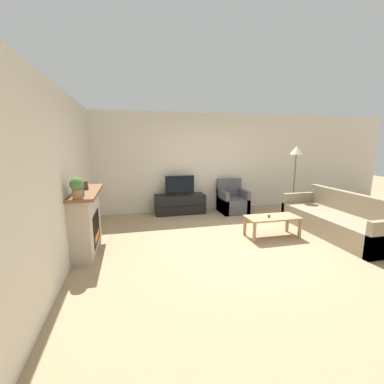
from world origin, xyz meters
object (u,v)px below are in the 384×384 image
at_px(tv_stand, 180,204).
at_px(remote, 269,216).
at_px(mantel_clock, 86,185).
at_px(potted_plant, 77,186).
at_px(coffee_table, 272,219).
at_px(couch, 338,221).
at_px(mantel_vase_left, 80,189).
at_px(armchair, 232,202).
at_px(tv, 180,186).
at_px(fireplace, 86,220).
at_px(floor_lamp, 296,155).

distance_m(tv_stand, remote, 2.60).
relative_size(mantel_clock, potted_plant, 0.47).
bearing_deg(tv_stand, potted_plant, -128.34).
distance_m(mantel_clock, potted_plant, 0.80).
bearing_deg(coffee_table, couch, -6.09).
height_order(mantel_vase_left, armchair, mantel_vase_left).
bearing_deg(coffee_table, mantel_vase_left, -176.44).
bearing_deg(armchair, tv, 172.91).
xyz_separation_m(tv_stand, tv, (0.00, -0.00, 0.50)).
relative_size(coffee_table, remote, 7.14).
xyz_separation_m(mantel_clock, tv_stand, (2.05, 1.81, -0.89)).
xyz_separation_m(fireplace, mantel_vase_left, (0.02, -0.45, 0.64)).
height_order(potted_plant, remote, potted_plant).
bearing_deg(mantel_vase_left, floor_lamp, 17.80).
distance_m(potted_plant, coffee_table, 3.66).
distance_m(mantel_clock, floor_lamp, 5.06).
bearing_deg(mantel_vase_left, tv_stand, 49.55).
bearing_deg(mantel_clock, remote, -6.12).
xyz_separation_m(fireplace, floor_lamp, (4.96, 1.14, 1.03)).
distance_m(tv_stand, coffee_table, 2.64).
xyz_separation_m(fireplace, tv_stand, (2.07, 1.96, -0.29)).
height_order(fireplace, mantel_vase_left, mantel_vase_left).
bearing_deg(remote, mantel_vase_left, -145.93).
distance_m(potted_plant, armchair, 4.35).
distance_m(armchair, remote, 2.00).
bearing_deg(couch, tv_stand, 141.21).
height_order(mantel_clock, coffee_table, mantel_clock).
distance_m(potted_plant, couch, 5.07).
xyz_separation_m(armchair, remote, (-0.03, -2.00, 0.15)).
height_order(mantel_vase_left, tv, mantel_vase_left).
bearing_deg(mantel_clock, floor_lamp, 11.29).
distance_m(tv, remote, 2.61).
bearing_deg(mantel_clock, mantel_vase_left, -90.07).
relative_size(mantel_clock, coffee_table, 0.14).
bearing_deg(armchair, potted_plant, -145.32).
height_order(potted_plant, armchair, potted_plant).
height_order(coffee_table, floor_lamp, floor_lamp).
relative_size(mantel_vase_left, floor_lamp, 0.14).
height_order(mantel_clock, couch, mantel_clock).
bearing_deg(remote, couch, 24.06).
xyz_separation_m(tv_stand, armchair, (1.44, -0.18, 0.03)).
relative_size(mantel_vase_left, couch, 0.10).
relative_size(tv_stand, remote, 8.91).
height_order(fireplace, armchair, fireplace).
distance_m(potted_plant, remote, 3.58).
bearing_deg(remote, floor_lamp, 72.62).
bearing_deg(fireplace, tv_stand, 43.41).
bearing_deg(tv_stand, mantel_clock, -138.63).
relative_size(potted_plant, armchair, 0.36).
xyz_separation_m(couch, floor_lamp, (-0.02, 1.52, 1.29)).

